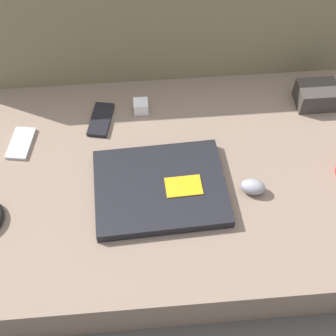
{
  "coord_description": "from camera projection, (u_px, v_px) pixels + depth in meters",
  "views": [
    {
      "loc": [
        -0.06,
        -0.73,
        1.11
      ],
      "look_at": [
        0.0,
        0.0,
        0.15
      ],
      "focal_mm": 50.0,
      "sensor_mm": 36.0,
      "label": 1
    }
  ],
  "objects": [
    {
      "name": "laptop",
      "position": [
        160.0,
        188.0,
        1.17
      ],
      "size": [
        0.34,
        0.27,
        0.03
      ],
      "rotation": [
        0.0,
        0.0,
        0.04
      ],
      "color": "black",
      "rests_on": "couch_seat"
    },
    {
      "name": "couch_seat",
      "position": [
        168.0,
        187.0,
        1.27
      ],
      "size": [
        1.19,
        0.71,
        0.13
      ],
      "color": "#7A6656",
      "rests_on": "ground_plane"
    },
    {
      "name": "phone_silver",
      "position": [
        21.0,
        143.0,
        1.27
      ],
      "size": [
        0.07,
        0.12,
        0.01
      ],
      "rotation": [
        0.0,
        0.0,
        -0.17
      ],
      "color": "#B7B7BC",
      "rests_on": "couch_seat"
    },
    {
      "name": "ground_plane",
      "position": [
        168.0,
        201.0,
        1.32
      ],
      "size": [
        8.0,
        8.0,
        0.0
      ],
      "primitive_type": "plane",
      "color": "#4C4742"
    },
    {
      "name": "camera_pouch",
      "position": [
        316.0,
        95.0,
        1.35
      ],
      "size": [
        0.11,
        0.09,
        0.06
      ],
      "color": "#38332D",
      "rests_on": "couch_seat"
    },
    {
      "name": "charger_brick",
      "position": [
        141.0,
        106.0,
        1.34
      ],
      "size": [
        0.04,
        0.04,
        0.04
      ],
      "color": "silver",
      "rests_on": "couch_seat"
    },
    {
      "name": "computer_mouse",
      "position": [
        253.0,
        187.0,
        1.17
      ],
      "size": [
        0.07,
        0.06,
        0.04
      ],
      "rotation": [
        0.0,
        0.0,
        -0.28
      ],
      "color": "gray",
      "rests_on": "couch_seat"
    },
    {
      "name": "couch_backrest",
      "position": [
        155.0,
        31.0,
        1.41
      ],
      "size": [
        1.19,
        0.2,
        0.47
      ],
      "color": "#756B4C",
      "rests_on": "ground_plane"
    },
    {
      "name": "phone_black",
      "position": [
        101.0,
        119.0,
        1.33
      ],
      "size": [
        0.08,
        0.13,
        0.01
      ],
      "rotation": [
        0.0,
        0.0,
        -0.2
      ],
      "color": "black",
      "rests_on": "couch_seat"
    }
  ]
}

